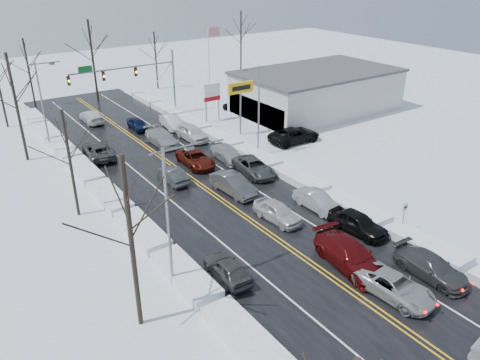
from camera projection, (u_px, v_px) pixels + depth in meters
ground at (247, 218)px, 36.07m from camera, size 160.00×160.00×0.00m
road_surface at (233, 208)px, 37.56m from camera, size 14.00×84.00×0.01m
snow_bank_left at (145, 237)px, 33.64m from camera, size 1.94×72.00×0.67m
snow_bank_right at (304, 184)px, 41.48m from camera, size 1.94×72.00×0.67m
traffic_signal_mast at (136, 75)px, 56.29m from camera, size 13.28×0.39×8.00m
tires_plus_sign at (241, 91)px, 51.23m from camera, size 3.20×0.34×6.00m
used_vehicles_sign at (212, 95)px, 56.41m from camera, size 2.20×0.22×4.65m
speed_limit_sign at (404, 212)px, 33.67m from camera, size 0.55×0.09×2.35m
flagpole at (210, 58)px, 63.64m from camera, size 1.87×1.20×10.00m
dealership_building at (317, 91)px, 60.67m from camera, size 20.40×12.40×5.30m
streetlight_ne at (257, 104)px, 45.51m from camera, size 3.20×0.25×9.00m
streetlight_sw at (170, 208)px, 26.55m from camera, size 3.20×0.25×9.00m
streetlight_nw at (43, 99)px, 47.34m from camera, size 3.20×0.25×9.00m
tree_left_b at (128, 212)px, 22.70m from camera, size 4.00×4.00×10.00m
tree_left_c at (67, 144)px, 34.06m from camera, size 3.40×3.40×8.50m
tree_left_d at (13, 87)px, 43.49m from camera, size 4.20×4.20×10.50m
tree_far_b at (27, 60)px, 60.73m from camera, size 3.60×3.60×9.00m
tree_far_c at (91, 45)px, 62.77m from camera, size 4.40×4.40×11.00m
tree_far_d at (155, 49)px, 69.79m from camera, size 3.40×3.40×8.50m
tree_far_e at (241, 31)px, 77.82m from camera, size 4.20×4.20×10.50m
queued_car_2 at (393, 295)px, 27.79m from camera, size 2.71×5.15×1.38m
queued_car_3 at (349, 266)px, 30.45m from camera, size 3.16×6.12×1.70m
queued_car_4 at (277, 220)px, 35.82m from camera, size 2.02×4.41×1.46m
queued_car_5 at (234, 193)px, 40.02m from camera, size 2.02×5.01×1.62m
queued_car_6 at (196, 165)px, 45.37m from camera, size 2.56×5.15×1.40m
queued_car_7 at (162, 144)px, 50.45m from camera, size 2.19×5.34×1.55m
queued_car_8 at (138, 130)px, 54.82m from camera, size 1.70×3.98×1.34m
queued_car_11 at (429, 276)px, 29.48m from camera, size 2.08×4.97×1.43m
queued_car_12 at (357, 232)px, 34.28m from camera, size 2.30×4.75×1.56m
queued_car_13 at (317, 209)px, 37.41m from camera, size 1.56×4.35×1.43m
queued_car_14 at (254, 174)px, 43.53m from camera, size 2.88×5.35×1.43m
queued_car_15 at (227, 160)px, 46.60m from camera, size 2.28×4.88×1.38m
queued_car_16 at (192, 139)px, 51.84m from camera, size 2.02×4.94×1.68m
queued_car_17 at (172, 128)px, 55.43m from camera, size 2.13×4.73×1.50m
oncoming_car_0 at (173, 182)px, 41.99m from camera, size 1.49×4.11×1.35m
oncoming_car_1 at (99, 158)px, 47.13m from camera, size 3.29×5.85×1.54m
oncoming_car_2 at (92, 122)px, 57.40m from camera, size 2.15×5.05×1.45m
oncoming_car_3 at (228, 278)px, 29.33m from camera, size 1.83×4.14×1.38m
parked_car_0 at (294, 142)px, 51.12m from camera, size 5.97×2.88×1.64m
parked_car_1 at (288, 125)px, 56.30m from camera, size 2.68×6.02×1.72m
parked_car_2 at (236, 112)px, 61.21m from camera, size 2.06×4.40×1.46m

